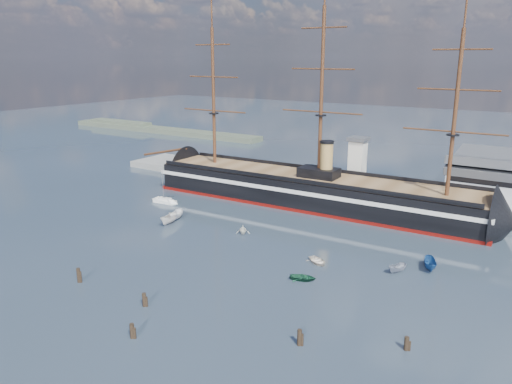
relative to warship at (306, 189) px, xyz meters
The scene contains 18 objects.
ground 21.25m from the warship, 73.47° to the right, with size 600.00×600.00×0.00m, color #293542.
quay 22.94m from the warship, 45.12° to the left, with size 180.00×18.00×2.00m, color slate.
quay_tower 16.78m from the warship, 55.50° to the left, with size 5.00×5.00×15.00m.
shoreline 152.97m from the warship, 150.64° to the left, with size 120.00×10.00×4.00m.
warship is the anchor object (origin of this frame).
sailboat 37.83m from the warship, 147.67° to the right, with size 6.79×2.57×10.62m.
motorboat_a 35.43m from the warship, 123.49° to the right, with size 7.04×2.58×2.82m, color white.
motorboat_b 47.73m from the warship, 62.75° to the right, with size 2.87×1.15×1.34m, color #184D33.
motorboat_c 46.14m from the warship, 40.96° to the right, with size 4.99×1.83×1.99m, color gray.
motorboat_d 28.71m from the warship, 91.32° to the right, with size 5.75×2.49×2.11m, color silver.
motorboat_e 40.18m from the warship, 58.91° to the right, with size 2.95×1.18×1.38m, color beige.
motorboat_f 47.13m from the warship, 33.03° to the right, with size 6.48×2.38×2.59m, color navy.
motorboat_g 37.83m from the warship, 120.08° to the right, with size 6.99×2.56×2.79m, color white.
piling_near_left 65.37m from the warship, 99.26° to the right, with size 0.64×0.64×3.33m, color black.
piling_near_mid 72.85m from the warship, 81.56° to the right, with size 0.64×0.64×2.92m, color black.
piling_near_right 68.34m from the warship, 62.94° to the right, with size 0.64×0.64×3.05m, color black.
piling_far_right 69.47m from the warship, 51.07° to the right, with size 0.64×0.64×2.65m, color black.
piling_extra 64.73m from the warship, 85.24° to the right, with size 0.64×0.64×2.93m, color black.
Camera 1 is at (53.06, -54.28, 37.98)m, focal length 35.00 mm.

